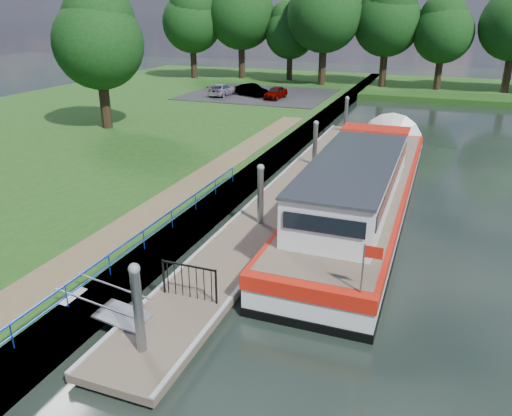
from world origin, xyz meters
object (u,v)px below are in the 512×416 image
at_px(barge, 365,185).
at_px(car_a, 276,93).
at_px(car_b, 252,90).
at_px(car_c, 222,90).
at_px(pontoon, 291,193).

xyz_separation_m(barge, car_a, (-12.14, 23.08, 0.31)).
xyz_separation_m(car_a, car_b, (-2.65, 0.60, 0.02)).
relative_size(barge, car_c, 5.47).
bearing_deg(pontoon, car_c, 121.67).
relative_size(car_b, car_c, 0.92).
distance_m(car_b, car_c, 2.96).
distance_m(barge, car_b, 27.93).
xyz_separation_m(pontoon, car_a, (-8.54, 22.87, 1.22)).
xyz_separation_m(barge, car_b, (-14.79, 23.69, 0.33)).
bearing_deg(barge, pontoon, 176.59).
bearing_deg(car_c, car_a, -178.31).
height_order(pontoon, barge, barge).
relative_size(car_a, car_c, 0.86).
height_order(barge, car_c, barge).
height_order(barge, car_a, barge).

